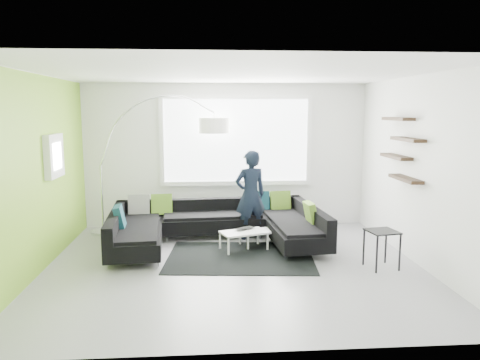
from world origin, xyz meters
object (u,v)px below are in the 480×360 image
at_px(coffee_table, 252,239).
at_px(arc_lamp, 101,165).
at_px(sectional_sofa, 216,227).
at_px(laptop, 246,229).
at_px(side_table, 381,249).
at_px(person, 250,195).

bearing_deg(coffee_table, arc_lamp, 138.05).
height_order(sectional_sofa, laptop, sectional_sofa).
bearing_deg(laptop, coffee_table, -24.69).
distance_m(side_table, laptop, 2.20).
bearing_deg(coffee_table, side_table, -52.01).
bearing_deg(person, side_table, 117.43).
distance_m(sectional_sofa, side_table, 2.70).
xyz_separation_m(side_table, laptop, (-1.88, 1.14, 0.04)).
relative_size(sectional_sofa, arc_lamp, 1.41).
xyz_separation_m(arc_lamp, side_table, (4.46, -2.28, -1.00)).
bearing_deg(person, coffee_table, 68.90).
bearing_deg(arc_lamp, coffee_table, -16.76).
relative_size(arc_lamp, laptop, 6.33).
bearing_deg(sectional_sofa, arc_lamp, 149.99).
bearing_deg(person, laptop, 60.50).
relative_size(coffee_table, side_table, 1.69).
relative_size(arc_lamp, person, 1.61).
distance_m(coffee_table, laptop, 0.19).
distance_m(arc_lamp, laptop, 2.99).
bearing_deg(side_table, arc_lamp, 152.91).
relative_size(arc_lamp, side_table, 4.57).
xyz_separation_m(sectional_sofa, laptop, (0.50, -0.14, -0.01)).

